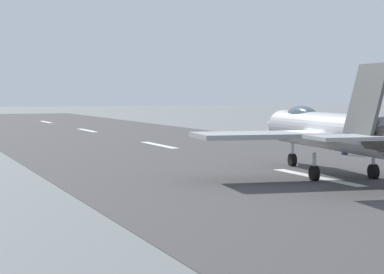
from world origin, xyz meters
name	(u,v)px	position (x,y,z in m)	size (l,w,h in m)	color
ground_plane	(313,177)	(0.00, 0.00, 0.00)	(400.00, 400.00, 0.00)	slate
runway_strip	(313,177)	(-0.02, 0.00, 0.01)	(240.00, 26.00, 0.02)	#424042
fighter_jet	(329,130)	(0.08, -0.95, 2.42)	(17.83, 14.99, 5.62)	#9C9EA1
crew_person	(345,144)	(10.33, -8.96, 0.78)	(0.65, 0.43, 1.56)	#1E2338
marker_cone_far	(305,141)	(19.98, -11.55, 0.28)	(0.44, 0.44, 0.55)	orange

